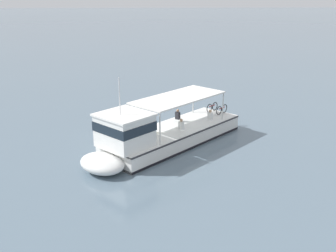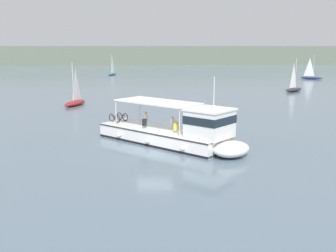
{
  "view_description": "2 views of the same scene",
  "coord_description": "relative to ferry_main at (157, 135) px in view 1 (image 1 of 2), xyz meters",
  "views": [
    {
      "loc": [
        26.48,
        1.01,
        10.08
      ],
      "look_at": [
        1.12,
        1.99,
        1.4
      ],
      "focal_mm": 43.25,
      "sensor_mm": 36.0,
      "label": 1
    },
    {
      "loc": [
        -1.14,
        -27.41,
        7.36
      ],
      "look_at": [
        1.12,
        1.99,
        1.4
      ],
      "focal_mm": 42.44,
      "sensor_mm": 36.0,
      "label": 2
    }
  ],
  "objects": [
    {
      "name": "ground_plane",
      "position": [
        -1.84,
        -1.27,
        -1.02
      ],
      "size": [
        400.0,
        400.0,
        0.0
      ],
      "primitive_type": "plane",
      "color": "slate"
    },
    {
      "name": "ferry_main",
      "position": [
        0.0,
        0.0,
        0.0
      ],
      "size": [
        11.21,
        11.13,
        5.32
      ],
      "color": "white",
      "rests_on": "ground"
    }
  ]
}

